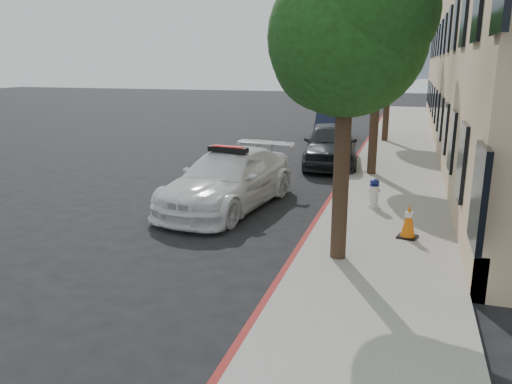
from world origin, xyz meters
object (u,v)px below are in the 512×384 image
Objects in this scene: parked_car_mid at (330,144)px; traffic_cone at (409,221)px; police_car at (228,179)px; parked_car_far at (330,126)px; fire_hydrant at (374,194)px.

parked_car_mid is 6.32× the size of traffic_cone.
parked_car_mid is (1.73, 6.56, 0.05)m from police_car.
traffic_cone is at bearing -77.59° from parked_car_mid.
parked_car_far is 5.42× the size of fire_hydrant.
parked_car_far reaches higher than fire_hydrant.
police_car reaches higher than fire_hydrant.
parked_car_far is 5.46× the size of traffic_cone.
parked_car_mid reaches higher than fire_hydrant.
traffic_cone is at bearing -72.86° from fire_hydrant.
parked_car_far is at bearing 98.78° from fire_hydrant.
parked_car_mid is at bearing 83.04° from police_car.
police_car is 1.14× the size of parked_car_mid.
parked_car_mid is at bearing 110.11° from traffic_cone.
fire_hydrant is (3.17, -12.71, -0.16)m from parked_car_far.
traffic_cone is at bearing -10.86° from police_car.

